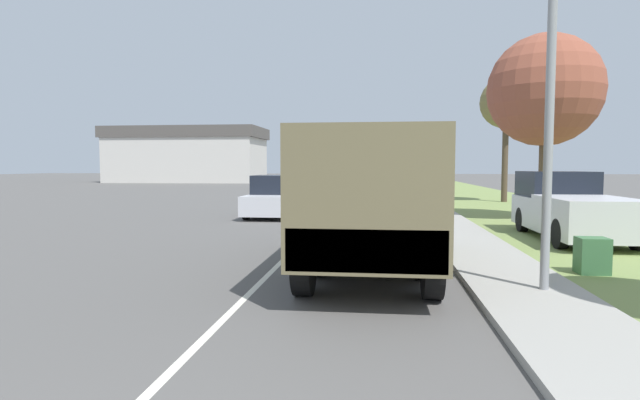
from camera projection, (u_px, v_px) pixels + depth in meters
The scene contains 12 objects.
ground_plane at pixel (352, 191), 40.65m from camera, with size 180.00×180.00×0.00m, color #565451.
lane_centre_stripe at pixel (352, 191), 40.65m from camera, with size 0.12×120.00×0.00m.
sidewalk_right at pixel (408, 191), 40.13m from camera, with size 1.80×120.00×0.12m.
grass_strip_right at pixel (464, 192), 39.62m from camera, with size 7.00×120.00×0.02m.
military_truck at pixel (370, 193), 9.92m from camera, with size 2.33×6.55×2.68m.
car_nearest_ahead at pixel (274, 198), 20.67m from camera, with size 1.84×4.41×1.70m.
car_second_ahead at pixel (370, 185), 35.79m from camera, with size 1.87×4.36×1.66m.
pickup_truck at pixel (570, 208), 14.24m from camera, with size 2.05×5.04×1.90m.
tree_mid_right at pixel (545, 90), 18.94m from camera, with size 4.24×4.24×7.06m.
tree_far_right at pixel (506, 104), 28.34m from camera, with size 2.94×2.94×7.15m.
utility_box at pixel (592, 256), 9.60m from camera, with size 0.55×0.45×0.70m.
building_distant at pixel (188, 155), 63.88m from camera, with size 19.41×9.43×6.91m.
Camera 1 is at (2.09, -0.63, 2.10)m, focal length 28.00 mm.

